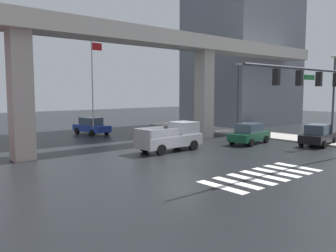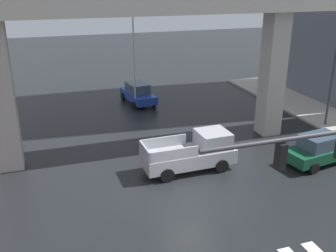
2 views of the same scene
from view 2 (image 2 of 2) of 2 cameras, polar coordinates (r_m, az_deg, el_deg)
The scene contains 7 objects.
ground_plane at distance 19.06m, azimuth 3.10°, elevation -10.70°, with size 120.00×120.00×0.00m, color black.
elevated_overpass at distance 22.34m, azimuth -2.63°, elevation 15.80°, with size 49.10×2.55×9.31m.
pickup_truck at distance 21.45m, azimuth 3.78°, elevation -3.91°, with size 5.15×2.19×2.08m.
sedan_blue at distance 33.05m, azimuth -4.45°, elevation 4.83°, with size 2.40×4.50×1.72m.
sedan_dark_green at distance 23.82m, azimuth 21.45°, elevation -3.16°, with size 4.52×2.45×1.72m.
street_lamp_mid_block at distance 28.96m, azimuth 23.29°, elevation 8.45°, with size 0.44×0.70×7.24m.
flagpole at distance 30.46m, azimuth -4.91°, elevation 12.14°, with size 1.16×0.12×9.19m.
Camera 2 is at (-6.06, -15.06, 9.99)m, focal length 41.43 mm.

